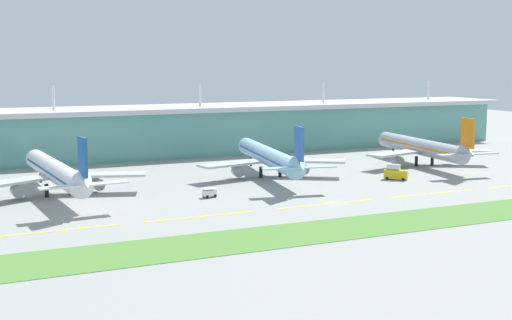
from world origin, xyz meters
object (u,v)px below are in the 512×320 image
at_px(airliner_near, 57,172).
at_px(airliner_far, 423,147).
at_px(fuel_truck, 395,172).
at_px(airliner_middle, 269,157).
at_px(baggage_cart, 209,193).

distance_m(airliner_near, airliner_far, 126.85).
xyz_separation_m(airliner_near, fuel_truck, (100.11, -17.82, -4.19)).
bearing_deg(airliner_far, airliner_near, -178.67).
bearing_deg(fuel_truck, airliner_middle, 147.87).
bearing_deg(fuel_truck, airliner_near, 169.91).
bearing_deg(airliner_middle, baggage_cart, -140.81).
bearing_deg(airliner_far, baggage_cart, -165.29).
xyz_separation_m(airliner_near, airliner_middle, (66.40, 3.35, 0.00)).
height_order(airliner_near, fuel_truck, airliner_near).
relative_size(airliner_near, airliner_far, 1.07).
bearing_deg(airliner_near, fuel_truck, -10.09).
relative_size(airliner_near, fuel_truck, 9.53).
bearing_deg(airliner_middle, airliner_far, -0.38).
xyz_separation_m(airliner_middle, airliner_far, (60.42, -0.40, -0.01)).
xyz_separation_m(airliner_near, airliner_far, (126.82, 2.95, -0.01)).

